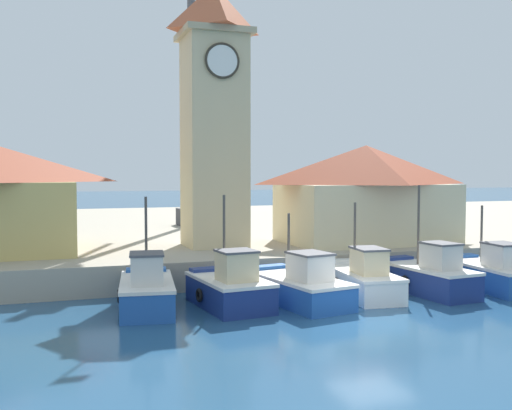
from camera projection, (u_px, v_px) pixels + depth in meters
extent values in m
plane|color=navy|center=(371.00, 320.00, 20.39)|extent=(300.00, 300.00, 0.00)
cube|color=#A89E89|center=(194.00, 230.00, 45.45)|extent=(120.00, 40.00, 1.27)
cube|color=#2356A8|center=(147.00, 296.00, 21.84)|extent=(2.44, 4.69, 0.98)
cube|color=#2356A8|center=(146.00, 271.00, 23.76)|extent=(1.63, 0.81, 0.24)
cube|color=silver|center=(147.00, 282.00, 21.81)|extent=(2.50, 4.76, 0.12)
cube|color=beige|center=(147.00, 269.00, 21.01)|extent=(1.28, 1.48, 1.02)
cube|color=#4C4C51|center=(147.00, 254.00, 20.98)|extent=(1.37, 1.57, 0.08)
cylinder|color=#4C4742|center=(146.00, 237.00, 22.27)|extent=(0.10, 0.10, 3.02)
torus|color=black|center=(119.00, 296.00, 21.87)|extent=(0.19, 0.53, 0.52)
cube|color=navy|center=(229.00, 294.00, 22.28)|extent=(2.49, 4.22, 1.00)
cube|color=navy|center=(212.00, 270.00, 23.84)|extent=(1.82, 0.78, 0.24)
cube|color=silver|center=(229.00, 279.00, 22.25)|extent=(2.56, 4.29, 0.12)
cube|color=beige|center=(237.00, 266.00, 21.58)|extent=(1.37, 1.33, 1.03)
cube|color=#4C4C51|center=(237.00, 251.00, 21.55)|extent=(1.45, 1.42, 0.08)
cylinder|color=#4C4742|center=(224.00, 235.00, 22.62)|extent=(0.10, 0.10, 3.06)
torus|color=black|center=(199.00, 295.00, 21.99)|extent=(0.17, 0.53, 0.52)
cube|color=#2356A8|center=(297.00, 291.00, 23.00)|extent=(2.86, 5.23, 0.91)
cube|color=#2356A8|center=(268.00, 268.00, 24.91)|extent=(1.79, 0.89, 0.24)
cube|color=silver|center=(297.00, 278.00, 22.97)|extent=(2.93, 5.30, 0.12)
cube|color=beige|center=(310.00, 267.00, 22.18)|extent=(1.45, 1.68, 0.96)
cube|color=#4C4C51|center=(310.00, 253.00, 22.16)|extent=(1.55, 1.77, 0.08)
cylinder|color=#4C4742|center=(289.00, 244.00, 23.44)|extent=(0.10, 0.10, 2.41)
torus|color=black|center=(269.00, 293.00, 22.68)|extent=(0.21, 0.53, 0.52)
cube|color=silver|center=(360.00, 284.00, 24.48)|extent=(2.25, 5.09, 0.91)
cube|color=silver|center=(341.00, 262.00, 26.61)|extent=(1.55, 0.75, 0.24)
cube|color=silver|center=(360.00, 272.00, 24.46)|extent=(2.32, 5.16, 0.12)
cube|color=beige|center=(369.00, 262.00, 23.59)|extent=(1.20, 1.58, 0.95)
cube|color=#4C4C51|center=(369.00, 249.00, 23.56)|extent=(1.29, 1.67, 0.08)
cylinder|color=#4C4742|center=(355.00, 235.00, 24.98)|extent=(0.10, 0.10, 2.75)
torus|color=black|center=(336.00, 284.00, 24.51)|extent=(0.17, 0.53, 0.52)
cube|color=navy|center=(427.00, 281.00, 24.83)|extent=(2.19, 4.74, 1.03)
cube|color=navy|center=(396.00, 259.00, 26.66)|extent=(1.54, 0.74, 0.24)
cube|color=silver|center=(427.00, 267.00, 24.80)|extent=(2.25, 4.80, 0.12)
cube|color=beige|center=(441.00, 257.00, 24.04)|extent=(1.18, 1.47, 0.98)
cube|color=#4C4C51|center=(441.00, 243.00, 24.01)|extent=(1.27, 1.56, 0.08)
cylinder|color=#4C4742|center=(418.00, 225.00, 25.23)|extent=(0.10, 0.10, 3.34)
torus|color=black|center=(405.00, 282.00, 24.65)|extent=(0.17, 0.53, 0.52)
cube|color=#2356A8|center=(489.00, 278.00, 25.81)|extent=(2.14, 4.92, 0.96)
cube|color=#2356A8|center=(460.00, 257.00, 27.85)|extent=(1.63, 0.69, 0.24)
cube|color=silver|center=(490.00, 265.00, 25.78)|extent=(2.21, 4.99, 0.12)
cube|color=silver|center=(503.00, 256.00, 24.94)|extent=(1.21, 1.51, 0.93)
cube|color=#4C4C51|center=(503.00, 244.00, 24.91)|extent=(1.29, 1.59, 0.08)
cylinder|color=#4C4742|center=(481.00, 234.00, 26.29)|extent=(0.10, 0.10, 2.50)
torus|color=black|center=(466.00, 278.00, 25.76)|extent=(0.15, 0.53, 0.52)
cube|color=beige|center=(214.00, 143.00, 30.19)|extent=(2.91, 2.91, 10.48)
cube|color=tan|center=(214.00, 35.00, 29.90)|extent=(3.41, 3.41, 0.30)
pyramid|color=#C1603D|center=(214.00, 8.00, 29.83)|extent=(3.41, 3.41, 2.34)
cylinder|color=white|center=(222.00, 61.00, 28.55)|extent=(1.60, 0.12, 1.60)
torus|color=#332D23|center=(222.00, 61.00, 28.51)|extent=(1.72, 0.12, 1.72)
cube|color=beige|center=(365.00, 213.00, 32.19)|extent=(8.59, 5.57, 3.13)
pyramid|color=#A3472D|center=(366.00, 165.00, 32.05)|extent=(8.99, 5.97, 2.08)
cube|color=#353539|center=(192.00, 217.00, 42.62)|extent=(2.00, 2.00, 1.20)
cylinder|color=#4C4C51|center=(192.00, 71.00, 42.07)|extent=(0.56, 0.56, 19.33)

